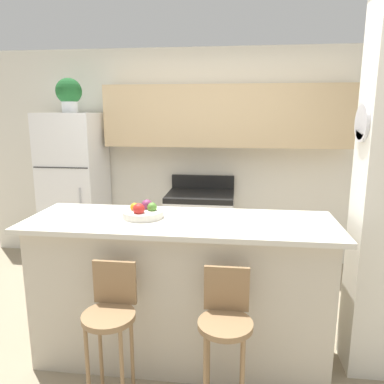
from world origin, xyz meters
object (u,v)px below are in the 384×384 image
(bar_stool_right, at_px, (225,325))
(stove_range, at_px, (200,231))
(refrigerator, at_px, (75,191))
(fruit_bowl, at_px, (143,212))
(bar_stool_left, at_px, (111,317))
(potted_plant_on_fridge, at_px, (69,93))

(bar_stool_right, bearing_deg, stove_range, 99.65)
(refrigerator, height_order, stove_range, refrigerator)
(refrigerator, height_order, fruit_bowl, refrigerator)
(bar_stool_left, xyz_separation_m, bar_stool_right, (0.70, 0.00, 0.00))
(bar_stool_right, bearing_deg, potted_plant_on_fridge, 130.89)
(bar_stool_right, relative_size, potted_plant_on_fridge, 2.41)
(refrigerator, distance_m, bar_stool_right, 2.85)
(fruit_bowl, bearing_deg, bar_stool_left, -97.53)
(refrigerator, distance_m, potted_plant_on_fridge, 1.12)
(bar_stool_left, xyz_separation_m, potted_plant_on_fridge, (-1.16, 2.14, 1.42))
(stove_range, xyz_separation_m, bar_stool_left, (-0.33, -2.17, 0.14))
(stove_range, bearing_deg, bar_stool_right, -80.35)
(refrigerator, relative_size, bar_stool_right, 1.97)
(fruit_bowl, bearing_deg, refrigerator, 127.88)
(potted_plant_on_fridge, bearing_deg, fruit_bowl, -52.13)
(refrigerator, relative_size, fruit_bowl, 6.13)
(refrigerator, height_order, potted_plant_on_fridge, potted_plant_on_fridge)
(refrigerator, xyz_separation_m, bar_stool_left, (1.16, -2.14, -0.30))
(bar_stool_left, relative_size, fruit_bowl, 3.12)
(potted_plant_on_fridge, xyz_separation_m, fruit_bowl, (1.23, -1.58, -0.91))
(stove_range, distance_m, fruit_bowl, 1.76)
(fruit_bowl, bearing_deg, stove_range, 81.07)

